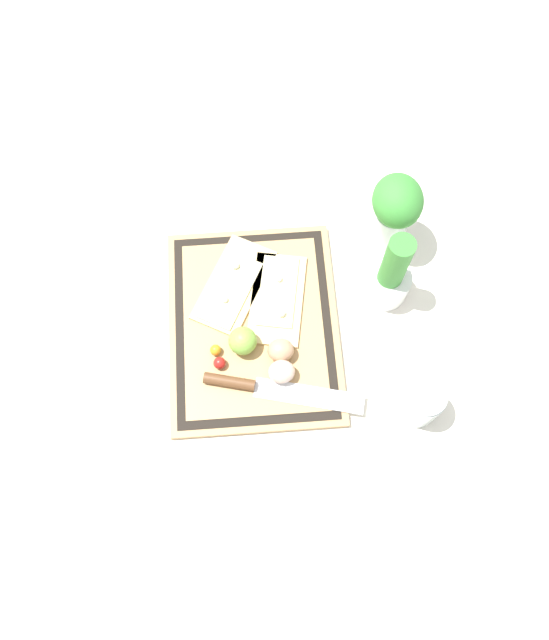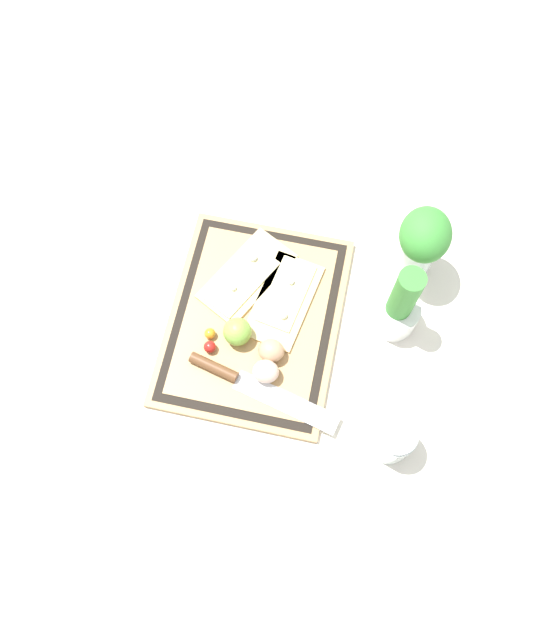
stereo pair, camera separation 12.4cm
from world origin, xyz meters
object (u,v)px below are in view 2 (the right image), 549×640
(knife, at_px, (239,379))
(herb_pot, at_px, (398,308))
(pizza_slice_far, at_px, (285,299))
(sauce_jar, at_px, (392,439))
(cherry_tomato_red, at_px, (210,347))
(egg_pink, at_px, (266,371))
(lime, at_px, (237,332))
(cherry_tomato_yellow, at_px, (210,334))
(herb_glass, at_px, (422,243))
(pizza_slice_near, at_px, (246,277))
(egg_brown, at_px, (271,351))

(knife, distance_m, herb_pot, 0.34)
(pizza_slice_far, relative_size, sauce_jar, 2.08)
(cherry_tomato_red, bearing_deg, egg_pink, 76.25)
(lime, bearing_deg, cherry_tomato_yellow, -80.30)
(cherry_tomato_red, bearing_deg, herb_glass, 126.09)
(sauce_jar, bearing_deg, herb_pot, -173.72)
(pizza_slice_near, bearing_deg, egg_pink, 23.54)
(knife, xyz_separation_m, cherry_tomato_red, (-0.05, -0.07, 0.00))
(cherry_tomato_red, bearing_deg, lime, 127.47)
(lime, height_order, cherry_tomato_yellow, lime)
(knife, relative_size, cherry_tomato_yellow, 14.18)
(pizza_slice_far, xyz_separation_m, lime, (0.10, -0.08, 0.02))
(pizza_slice_far, distance_m, herb_pot, 0.23)
(pizza_slice_far, xyz_separation_m, sauce_jar, (0.24, 0.25, 0.02))
(herb_glass, bearing_deg, knife, -42.98)
(egg_pink, bearing_deg, pizza_slice_near, -156.46)
(lime, bearing_deg, egg_brown, 72.51)
(pizza_slice_near, height_order, herb_glass, herb_glass)
(egg_pink, distance_m, sauce_jar, 0.27)
(pizza_slice_far, xyz_separation_m, egg_brown, (0.12, -0.00, 0.02))
(pizza_slice_near, height_order, lime, lime)
(cherry_tomato_yellow, relative_size, herb_pot, 0.10)
(cherry_tomato_red, distance_m, herb_glass, 0.46)
(herb_pot, height_order, herb_glass, herb_pot)
(pizza_slice_near, xyz_separation_m, cherry_tomato_yellow, (0.14, -0.04, 0.01))
(lime, xyz_separation_m, cherry_tomato_yellow, (0.01, -0.05, -0.02))
(sauce_jar, bearing_deg, knife, -100.82)
(pizza_slice_far, distance_m, lime, 0.12)
(pizza_slice_far, bearing_deg, cherry_tomato_yellow, -50.68)
(cherry_tomato_red, xyz_separation_m, herb_pot, (-0.14, 0.35, 0.04))
(pizza_slice_near, xyz_separation_m, lime, (0.13, 0.01, 0.02))
(cherry_tomato_yellow, bearing_deg, pizza_slice_far, 129.32)
(pizza_slice_far, relative_size, cherry_tomato_yellow, 9.84)
(pizza_slice_near, height_order, knife, pizza_slice_near)
(pizza_slice_near, relative_size, lime, 4.12)
(pizza_slice_near, relative_size, egg_brown, 4.48)
(egg_pink, bearing_deg, lime, -132.82)
(knife, xyz_separation_m, cherry_tomato_yellow, (-0.08, -0.08, 0.00))
(cherry_tomato_red, bearing_deg, knife, 53.79)
(egg_pink, relative_size, sauce_jar, 0.50)
(lime, height_order, herb_pot, herb_pot)
(pizza_slice_near, relative_size, knife, 0.75)
(knife, distance_m, cherry_tomato_yellow, 0.11)
(lime, height_order, herb_glass, herb_glass)
(egg_pink, height_order, lime, lime)
(cherry_tomato_yellow, relative_size, sauce_jar, 0.21)
(pizza_slice_near, relative_size, cherry_tomato_yellow, 10.57)
(pizza_slice_near, distance_m, herb_glass, 0.36)
(knife, height_order, sauce_jar, sauce_jar)
(pizza_slice_far, height_order, sauce_jar, sauce_jar)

